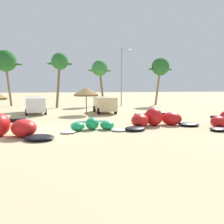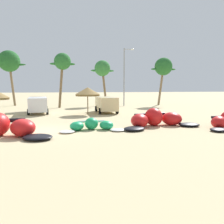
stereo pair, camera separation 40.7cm
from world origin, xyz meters
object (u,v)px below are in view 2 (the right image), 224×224
kite_center (156,119)px  palm_left_of_gap (9,62)px  palm_right_of_gap (163,67)px  kite_left_of_center (92,125)px  parked_car_second (38,104)px  palm_center_left (62,63)px  lamppost_east_center (125,74)px  parked_van (106,103)px  beach_umbrella_outermost (88,92)px  palm_center_right (102,69)px

kite_center → palm_left_of_gap: palm_left_of_gap is taller
palm_right_of_gap → kite_left_of_center: bearing=-125.5°
parked_car_second → palm_center_left: (2.80, 6.94, 5.47)m
parked_car_second → lamppost_east_center: lamppost_east_center is taller
palm_center_left → parked_van: bearing=-57.0°
parked_van → palm_right_of_gap: bearing=40.0°
lamppost_east_center → palm_center_left: bearing=-173.7°
kite_center → beach_umbrella_outermost: 10.01m
palm_right_of_gap → lamppost_east_center: size_ratio=0.87×
parked_car_second → palm_left_of_gap: 14.91m
kite_left_of_center → lamppost_east_center: lamppost_east_center is taller
kite_left_of_center → palm_center_left: (-2.13, 18.44, 6.24)m
parked_van → palm_center_left: bearing=123.0°
kite_left_of_center → kite_center: 5.03m
kite_left_of_center → parked_car_second: parked_car_second is taller
kite_center → kite_left_of_center: bearing=-174.1°
beach_umbrella_outermost → palm_left_of_gap: 18.98m
palm_center_left → lamppost_east_center: bearing=6.3°
palm_center_right → parked_car_second: bearing=-131.5°
parked_van → parked_car_second: size_ratio=0.92×
palm_right_of_gap → palm_center_left: bearing=-173.2°
palm_right_of_gap → lamppost_east_center: bearing=-172.5°
kite_left_of_center → parked_van: parked_van is taller
parked_van → lamppost_east_center: size_ratio=0.51×
kite_left_of_center → parked_car_second: (-4.93, 11.50, 0.77)m
palm_left_of_gap → palm_center_left: (8.49, -5.44, -0.57)m
palm_left_of_gap → palm_right_of_gap: size_ratio=1.11×
kite_center → beach_umbrella_outermost: bearing=116.5°
beach_umbrella_outermost → kite_center: bearing=-63.5°
beach_umbrella_outermost → lamppost_east_center: size_ratio=0.33×
parked_car_second → palm_left_of_gap: (-5.69, 12.38, 6.05)m
palm_right_of_gap → lamppost_east_center: lamppost_east_center is taller
beach_umbrella_outermost → palm_right_of_gap: bearing=38.6°
kite_left_of_center → lamppost_east_center: (7.59, 19.52, 4.80)m
kite_center → palm_center_left: bearing=111.7°
parked_van → beach_umbrella_outermost: bearing=-149.3°
kite_center → palm_center_right: (-0.63, 21.48, 5.53)m
beach_umbrella_outermost → palm_center_left: size_ratio=0.37×
parked_van → palm_center_right: 12.46m
parked_van → lamppost_east_center: (4.67, 8.86, 4.03)m
palm_left_of_gap → lamppost_east_center: bearing=-13.4°
palm_left_of_gap → kite_center: bearing=-56.2°
parked_van → palm_left_of_gap: 19.86m
kite_left_of_center → kite_center: size_ratio=0.72×
lamppost_east_center → parked_car_second: bearing=-147.3°
palm_center_left → palm_left_of_gap: bearing=147.4°
palm_center_left → palm_right_of_gap: (16.73, 2.01, -0.14)m
parked_car_second → palm_right_of_gap: (19.53, 8.95, 5.33)m
parked_van → parked_car_second: 7.89m
beach_umbrella_outermost → palm_center_right: size_ratio=0.40×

